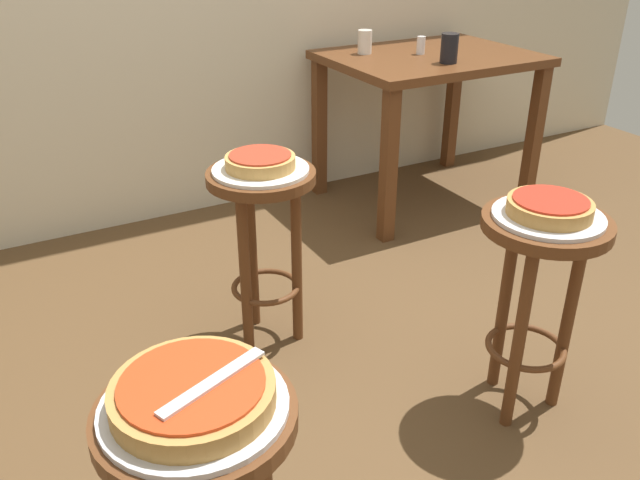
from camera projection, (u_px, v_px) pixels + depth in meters
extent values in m
plane|color=brown|center=(359.00, 392.00, 2.13)|extent=(6.00, 6.00, 0.00)
cylinder|color=#5B3319|center=(195.00, 417.00, 1.13)|extent=(0.35, 0.35, 0.03)
cylinder|color=silver|center=(194.00, 406.00, 1.12)|extent=(0.32, 0.32, 0.01)
cylinder|color=#B78442|center=(193.00, 394.00, 1.11)|extent=(0.28, 0.28, 0.04)
cylinder|color=red|center=(192.00, 383.00, 1.10)|extent=(0.25, 0.25, 0.01)
cylinder|color=#5B3319|center=(547.00, 224.00, 1.80)|extent=(0.35, 0.35, 0.03)
cylinder|color=#5B3319|center=(504.00, 304.00, 2.03)|extent=(0.04, 0.04, 0.60)
cylinder|color=#5B3319|center=(519.00, 341.00, 1.86)|extent=(0.04, 0.04, 0.60)
cylinder|color=#5B3319|center=(567.00, 322.00, 1.95)|extent=(0.04, 0.04, 0.60)
torus|color=#5B3319|center=(526.00, 347.00, 1.99)|extent=(0.24, 0.24, 0.02)
cylinder|color=silver|center=(548.00, 216.00, 1.79)|extent=(0.30, 0.30, 0.01)
cylinder|color=#B78442|center=(550.00, 208.00, 1.78)|extent=(0.23, 0.23, 0.04)
cylinder|color=red|center=(551.00, 200.00, 1.77)|extent=(0.20, 0.20, 0.01)
cylinder|color=#5B3319|center=(261.00, 177.00, 2.11)|extent=(0.35, 0.35, 0.03)
cylinder|color=#5B3319|center=(252.00, 251.00, 2.34)|extent=(0.04, 0.04, 0.60)
cylinder|color=#5B3319|center=(245.00, 278.00, 2.18)|extent=(0.04, 0.04, 0.60)
cylinder|color=#5B3319|center=(297.00, 264.00, 2.26)|extent=(0.04, 0.04, 0.60)
torus|color=#5B3319|center=(266.00, 287.00, 2.30)|extent=(0.24, 0.24, 0.02)
cylinder|color=white|center=(261.00, 170.00, 2.10)|extent=(0.31, 0.31, 0.01)
cylinder|color=tan|center=(260.00, 162.00, 2.09)|extent=(0.22, 0.22, 0.04)
cylinder|color=#B23823|center=(260.00, 155.00, 2.08)|extent=(0.20, 0.20, 0.01)
cube|color=#5B3319|center=(430.00, 58.00, 3.19)|extent=(0.96, 0.74, 0.04)
cube|color=#5B3319|center=(389.00, 168.00, 2.92)|extent=(0.06, 0.06, 0.71)
cube|color=#5B3319|center=(534.00, 138.00, 3.29)|extent=(0.06, 0.06, 0.71)
cube|color=#5B3319|center=(319.00, 129.00, 3.42)|extent=(0.06, 0.06, 0.71)
cube|color=#5B3319|center=(452.00, 106.00, 3.79)|extent=(0.06, 0.06, 0.71)
cylinder|color=black|center=(449.00, 48.00, 2.97)|extent=(0.08, 0.08, 0.13)
cylinder|color=silver|center=(365.00, 42.00, 3.16)|extent=(0.07, 0.07, 0.11)
cylinder|color=white|center=(421.00, 45.00, 3.16)|extent=(0.04, 0.04, 0.08)
cube|color=silver|center=(213.00, 382.00, 1.09)|extent=(0.21, 0.10, 0.01)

